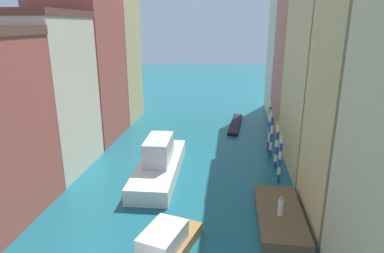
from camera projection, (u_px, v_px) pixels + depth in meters
ground_plane at (197, 137)px, 39.38m from camera, size 154.00×154.00×0.00m
building_left_1 at (40, 93)px, 29.15m from camera, size 7.57×8.45×13.92m
building_left_2 at (80, 41)px, 36.38m from camera, size 7.57×8.91×22.06m
building_left_3 at (107, 40)px, 44.20m from camera, size 7.57×7.27×21.66m
building_right_1 at (384, 85)px, 19.98m from camera, size 7.57×7.32×18.51m
building_right_2 at (339, 49)px, 28.72m from camera, size 7.57×11.45×21.42m
building_right_3 at (312, 42)px, 38.18m from camera, size 7.57×8.57×21.69m
building_right_4 at (297, 43)px, 47.01m from camera, size 7.57×9.34×20.60m
waterfront_dock at (280, 215)px, 22.74m from camera, size 3.02×7.42×0.61m
person_on_dock at (281, 206)px, 21.97m from camera, size 0.36×0.36×1.38m
mooring_pole_0 at (280, 157)px, 27.52m from camera, size 0.27×0.27×4.42m
mooring_pole_1 at (277, 145)px, 30.10m from camera, size 0.33×0.33×4.57m
mooring_pole_2 at (271, 136)px, 32.65m from camera, size 0.29×0.29×4.46m
mooring_pole_3 at (270, 131)px, 34.18m from camera, size 0.28×0.28×4.55m
mooring_pole_4 at (270, 119)px, 37.58m from camera, size 0.29×0.29×4.98m
vaporetto_white at (159, 163)px, 29.17m from camera, size 3.64×11.31×3.44m
gondola_black at (236, 124)px, 43.89m from camera, size 2.04×9.24×0.36m
motorboat_0 at (163, 247)px, 18.85m from camera, size 4.04×6.60×1.81m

